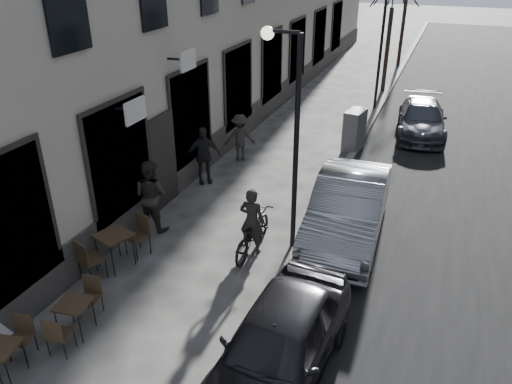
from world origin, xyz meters
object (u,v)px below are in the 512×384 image
Objects in this scene: bistro_set_a at (3,359)px; bicycle at (252,233)px; pedestrian_near at (151,195)px; bistro_set_c at (115,247)px; streetlamp_near at (289,120)px; bistro_set_b at (75,315)px; pedestrian_far at (203,155)px; utility_cabinet at (354,130)px; car_near at (279,344)px; car_far at (422,119)px; streetlamp_far at (378,34)px; car_mid at (348,208)px; pedestrian_mid at (240,138)px; sign_board at (4,320)px.

bistro_set_a is 5.65m from bicycle.
bistro_set_c is at bearing 99.54° from pedestrian_near.
bistro_set_a is (-3.08, -5.67, -2.75)m from streetlamp_near.
bistro_set_b is 6.83m from pedestrian_far.
car_near is at bearing -75.72° from utility_cabinet.
car_far is at bearing 61.40° from bistro_set_b.
streetlamp_far reaches higher than pedestrian_near.
bistro_set_c is 0.37× the size of car_mid.
streetlamp_far reaches higher than pedestrian_mid.
bicycle is (-0.93, -7.29, -0.22)m from utility_cabinet.
pedestrian_mid is 0.38× the size of car_far.
car_far is at bearing -49.38° from streetlamp_far.
pedestrian_mid is at bearing 60.55° from sign_board.
bistro_set_c is 1.10× the size of pedestrian_mid.
bistro_set_b is 0.35× the size of car_near.
utility_cabinet is (3.36, 12.39, 0.31)m from bistro_set_a.
pedestrian_near is at bearing 82.16° from bistro_set_a.
bistro_set_c reaches higher than sign_board.
streetlamp_far is at bearing 102.42° from utility_cabinet.
bicycle is at bearing -144.53° from car_mid.
sign_board is 0.24× the size of car_near.
utility_cabinet is (4.11, 11.64, 0.33)m from sign_board.
bistro_set_c is at bearing 81.69° from bistro_set_a.
pedestrian_mid reaches higher than utility_cabinet.
car_near is (4.45, -1.70, 0.19)m from bistro_set_c.
streetlamp_near reaches higher than bistro_set_a.
car_near is (1.17, -15.96, -2.46)m from streetlamp_far.
pedestrian_mid is (-3.36, -2.26, 0.07)m from utility_cabinet.
pedestrian_near is (-3.43, -12.47, -2.23)m from streetlamp_far.
sign_board is at bearing -133.77° from car_mid.
streetlamp_far is 3.21× the size of pedestrian_mid.
car_near reaches higher than sign_board.
bicycle is at bearing 90.39° from pedestrian_mid.
car_far reaches higher than bistro_set_a.
car_near is (4.26, 1.71, 0.29)m from bistro_set_a.
bicycle is 2.47m from car_mid.
pedestrian_mid is (-2.43, 5.03, 0.29)m from bicycle.
sign_board is at bearing -165.99° from car_near.
streetlamp_near reaches higher than bicycle.
car_mid is at bearing -103.08° from car_far.
utility_cabinet is 5.67m from pedestrian_far.
bistro_set_b is at bearing -95.51° from utility_cabinet.
bistro_set_b is 2.17m from bistro_set_c.
streetlamp_near reaches higher than pedestrian_far.
pedestrian_near is (-0.34, 5.19, 0.52)m from bistro_set_a.
streetlamp_far is 16.79m from bistro_set_b.
pedestrian_near is at bearing 60.61° from pedestrian_mid.
pedestrian_far is at bearing -109.71° from streetlamp_far.
utility_cabinet is (3.55, 8.98, 0.21)m from bistro_set_c.
bicycle is (-0.65, -0.57, -2.65)m from streetlamp_near.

